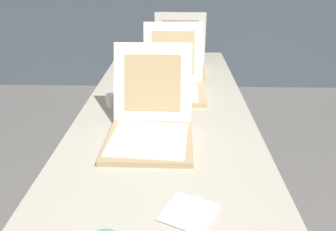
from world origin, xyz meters
name	(u,v)px	position (x,y,z in m)	size (l,w,h in m)	color
table	(165,119)	(0.00, 0.68, 0.71)	(0.86, 2.49, 0.76)	#BCB29E
pizza_box_front	(150,127)	(-0.05, 0.39, 0.81)	(0.36, 0.49, 0.36)	tan
pizza_box_middle	(173,84)	(0.04, 0.95, 0.81)	(0.36, 0.46, 0.37)	tan
pizza_box_back	(179,63)	(0.07, 1.40, 0.81)	(0.37, 0.38, 0.38)	tan
cup_white_far	(131,78)	(-0.22, 1.10, 0.80)	(0.06, 0.06, 0.07)	white
cup_white_mid	(112,101)	(-0.28, 0.72, 0.80)	(0.06, 0.06, 0.07)	white
napkin_pile	(189,212)	(0.10, -0.08, 0.76)	(0.19, 0.19, 0.01)	white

